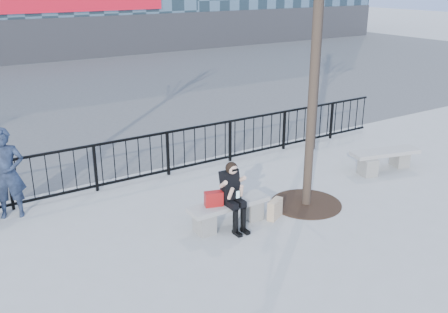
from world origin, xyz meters
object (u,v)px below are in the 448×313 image
bench_second (385,158)px  seated_woman (234,196)px  bench_main (229,211)px  standing_man (7,173)px

bench_second → seated_woman: size_ratio=1.31×
bench_main → bench_second: 4.88m
seated_woman → bench_main: bearing=90.0°
bench_main → bench_second: bench_second is taller
seated_woman → standing_man: bearing=140.5°
bench_main → bench_second: size_ratio=0.94×
seated_woman → standing_man: standing_man is taller
bench_second → standing_man: bearing=178.7°
bench_main → bench_second: (4.86, 0.36, 0.02)m
bench_main → seated_woman: (0.00, -0.16, 0.37)m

